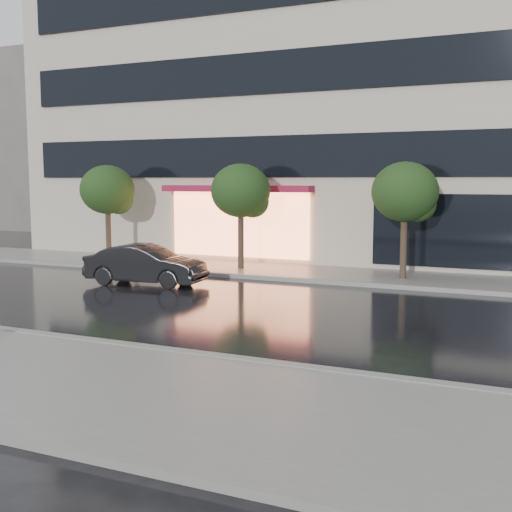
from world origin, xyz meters
The scene contains 11 objects.
ground centered at (0.00, 0.00, 0.00)m, with size 120.00×120.00×0.00m, color black.
sidewalk_near centered at (0.00, -3.25, 0.06)m, with size 60.00×4.50×0.12m, color slate.
sidewalk_far centered at (0.00, 10.25, 0.06)m, with size 60.00×3.50×0.12m, color slate.
curb_near centered at (0.00, -1.00, 0.07)m, with size 60.00×0.25×0.14m, color gray.
curb_far centered at (0.00, 8.50, 0.07)m, with size 60.00×0.25×0.14m, color gray.
office_building centered at (0.00, 17.97, 9.00)m, with size 30.00×12.76×18.00m.
bg_building_left centered at (-28.00, 26.00, 6.00)m, with size 14.00×10.00×12.00m, color #59544F.
tree_far_west centered at (-8.94, 10.03, 2.92)m, with size 2.20×2.20×3.99m.
tree_mid_west centered at (-2.94, 10.03, 2.92)m, with size 2.20×2.20×3.99m.
tree_mid_east centered at (3.06, 10.03, 2.92)m, with size 2.20×2.20×3.99m.
parked_car centered at (-4.52, 6.00, 0.65)m, with size 1.37×3.94×1.30m, color black.
Camera 1 is at (7.19, -11.36, 3.38)m, focal length 45.00 mm.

